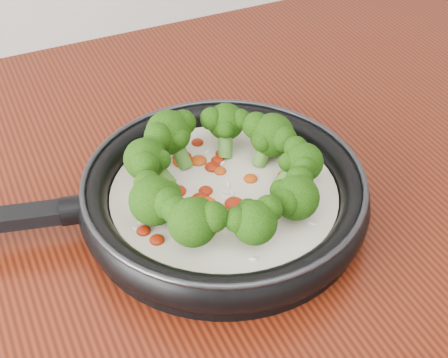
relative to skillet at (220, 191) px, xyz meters
name	(u,v)px	position (x,y,z in m)	size (l,w,h in m)	color
skillet	(220,191)	(0.00, 0.00, 0.00)	(0.51, 0.38, 0.09)	black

